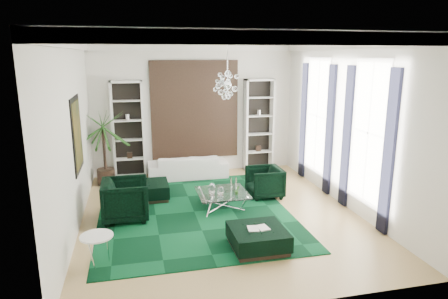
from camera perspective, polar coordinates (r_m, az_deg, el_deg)
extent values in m
cube|color=tan|center=(9.11, -0.55, -9.26)|extent=(6.00, 7.00, 0.02)
cube|color=white|center=(8.41, -0.61, 15.52)|extent=(6.00, 7.00, 0.02)
cube|color=silver|center=(11.96, -4.23, 5.68)|extent=(6.00, 0.02, 3.80)
cube|color=silver|center=(5.28, 7.69, -4.34)|extent=(6.00, 0.02, 3.80)
cube|color=silver|center=(8.45, -20.95, 1.59)|extent=(0.02, 7.00, 3.80)
cube|color=silver|center=(9.65, 17.18, 3.26)|extent=(0.02, 7.00, 3.80)
cylinder|color=white|center=(8.70, -1.05, 15.18)|extent=(0.90, 0.90, 0.05)
cube|color=black|center=(11.91, -4.19, 5.65)|extent=(2.50, 0.06, 2.80)
cube|color=black|center=(9.03, -20.19, 2.05)|extent=(0.04, 1.30, 1.60)
cube|color=white|center=(8.89, 19.95, 2.23)|extent=(0.03, 1.10, 2.90)
cube|color=black|center=(8.29, 22.49, -0.52)|extent=(0.07, 0.30, 3.25)
cube|color=black|center=(9.57, 17.15, 1.65)|extent=(0.07, 0.30, 3.25)
cube|color=white|center=(10.95, 13.18, 4.65)|extent=(0.03, 1.10, 2.90)
cube|color=black|center=(10.29, 14.83, 2.60)|extent=(0.07, 0.30, 3.25)
cube|color=black|center=(11.67, 11.29, 4.02)|extent=(0.07, 0.30, 3.25)
cube|color=black|center=(9.21, -4.28, -8.89)|extent=(4.20, 5.00, 0.02)
imported|color=white|center=(11.67, -5.22, -2.41)|extent=(2.27, 0.89, 0.66)
imported|color=black|center=(8.93, -13.87, -6.98)|extent=(0.98, 0.96, 0.90)
imported|color=black|center=(10.10, 5.82, -4.65)|extent=(0.84, 0.81, 0.76)
cube|color=black|center=(10.11, -10.62, -5.84)|extent=(0.93, 0.93, 0.41)
cube|color=black|center=(7.55, 4.86, -12.57)|extent=(1.00, 1.00, 0.40)
cube|color=white|center=(7.46, 4.89, -11.10)|extent=(0.40, 0.26, 0.03)
cylinder|color=white|center=(7.29, -17.60, -13.61)|extent=(0.55, 0.55, 0.53)
imported|color=#215519|center=(9.10, 1.87, -5.84)|extent=(0.12, 0.10, 0.21)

